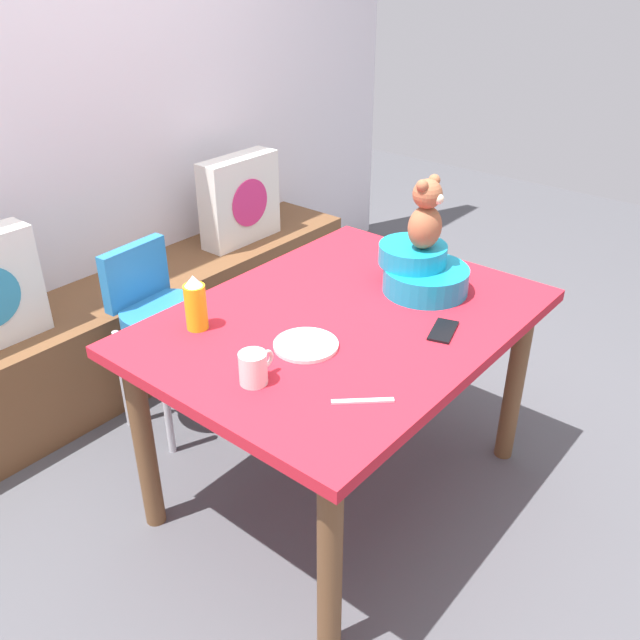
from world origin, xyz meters
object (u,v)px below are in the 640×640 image
dining_table (343,342)px  dinner_plate_near (306,345)px  cell_phone (443,331)px  ketchup_bottle (196,304)px  teddy_bear (426,215)px  coffee_mug (254,368)px  pillow_floral_right (240,200)px  highchair (161,315)px  infant_seat_teal (421,271)px

dining_table → dinner_plate_near: size_ratio=6.54×
cell_phone → ketchup_bottle: bearing=20.9°
teddy_bear → cell_phone: (-0.21, -0.22, -0.27)m
dining_table → cell_phone: 0.35m
coffee_mug → teddy_bear: bearing=-3.4°
coffee_mug → dinner_plate_near: coffee_mug is taller
pillow_floral_right → cell_phone: (-0.59, -1.53, 0.06)m
pillow_floral_right → dinner_plate_near: bearing=-126.9°
pillow_floral_right → coffee_mug: size_ratio=3.67×
highchair → dinner_plate_near: bearing=-95.6°
infant_seat_teal → ketchup_bottle: ketchup_bottle is taller
infant_seat_teal → coffee_mug: size_ratio=2.75×
teddy_bear → ketchup_bottle: (-0.69, 0.40, -0.19)m
highchair → ketchup_bottle: 0.62m
highchair → teddy_bear: teddy_bear is taller
dining_table → ketchup_bottle: ketchup_bottle is taller
cell_phone → dinner_plate_near: bearing=34.6°
dining_table → pillow_floral_right: bearing=59.6°
ketchup_bottle → highchair: bearing=66.4°
coffee_mug → highchair: bearing=69.5°
teddy_bear → coffee_mug: size_ratio=2.08×
pillow_floral_right → cell_phone: 1.64m
pillow_floral_right → dining_table: (-0.71, -1.22, -0.04)m
dining_table → coffee_mug: bearing=-174.8°
teddy_bear → coffee_mug: bearing=176.6°
highchair → ketchup_bottle: ketchup_bottle is taller
teddy_bear → dinner_plate_near: (-0.56, 0.06, -0.27)m
ketchup_bottle → coffee_mug: size_ratio=1.54×
highchair → cell_phone: 1.16m
pillow_floral_right → highchair: pillow_floral_right is taller
ketchup_bottle → coffee_mug: bearing=-106.2°
pillow_floral_right → ketchup_bottle: (-1.07, -0.91, 0.15)m
cell_phone → pillow_floral_right: bearing=-38.0°
infant_seat_teal → teddy_bear: teddy_bear is taller
pillow_floral_right → ketchup_bottle: size_ratio=2.38×
highchair → dinner_plate_near: (-0.08, -0.83, 0.22)m
infant_seat_teal → cell_phone: size_ratio=2.29×
teddy_bear → pillow_floral_right: bearing=73.7°
infant_seat_teal → highchair: bearing=118.0°
dinner_plate_near → cell_phone: size_ratio=1.39×
pillow_floral_right → ketchup_bottle: bearing=-139.8°
pillow_floral_right → teddy_bear: (-0.38, -1.31, 0.34)m
dinner_plate_near → cell_phone: dinner_plate_near is taller
pillow_floral_right → teddy_bear: size_ratio=1.76×
pillow_floral_right → highchair: size_ratio=0.56×
highchair → coffee_mug: coffee_mug is taller
ketchup_bottle → dinner_plate_near: 0.38m
coffee_mug → cell_phone: 0.64m
pillow_floral_right → infant_seat_teal: (-0.38, -1.31, 0.13)m
teddy_bear → ketchup_bottle: 0.82m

